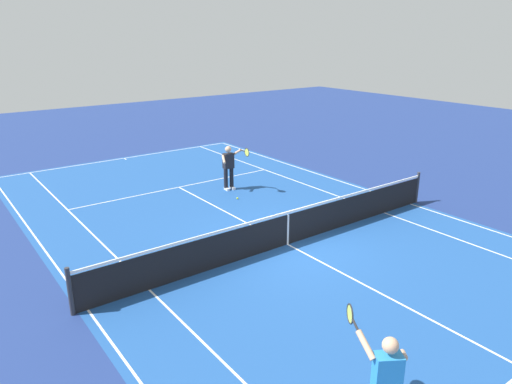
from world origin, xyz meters
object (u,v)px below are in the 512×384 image
(tennis_net, at_px, (288,228))
(tennis_player_near, at_px, (229,165))
(tennis_ball, at_px, (237,198))
(tennis_player_far, at_px, (385,381))

(tennis_net, height_order, tennis_player_near, tennis_player_near)
(tennis_player_near, distance_m, tennis_ball, 1.46)
(tennis_player_far, bearing_deg, tennis_player_near, -22.74)
(tennis_ball, bearing_deg, tennis_net, 165.45)
(tennis_ball, bearing_deg, tennis_player_near, -19.64)
(tennis_net, distance_m, tennis_player_far, 6.59)
(tennis_player_near, relative_size, tennis_ball, 25.71)
(tennis_ball, bearing_deg, tennis_player_far, 156.93)
(tennis_net, height_order, tennis_player_far, tennis_player_far)
(tennis_player_far, bearing_deg, tennis_ball, -23.07)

